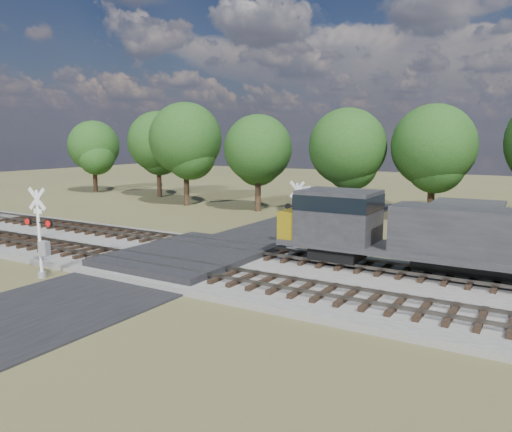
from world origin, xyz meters
The scene contains 10 objects.
ground centered at (0.00, 0.00, 0.00)m, with size 160.00×160.00×0.00m, color #4D4C29.
ballast_bed centered at (10.00, 0.50, 0.15)m, with size 140.00×10.00×0.30m, color gray.
road centered at (0.00, 0.00, 0.04)m, with size 7.00×60.00×0.08m, color black.
crossing_panel centered at (0.00, 0.50, 0.32)m, with size 7.00×9.00×0.62m, color #262628.
track_near centered at (3.12, -2.00, 0.41)m, with size 140.00×2.60×0.33m.
track_far centered at (3.12, 3.00, 0.41)m, with size 140.00×2.60×0.33m.
crossing_signal_near centered at (-4.12, -5.81, 1.85)m, with size 1.79×0.40×4.44m.
crossing_signal_far centered at (3.43, 6.39, 1.74)m, with size 1.69×0.39×4.19m.
equipment_shed centered at (12.35, 12.40, 1.42)m, with size 4.28×4.28×2.81m.
treeline centered at (8.47, 20.79, 6.44)m, with size 82.42×11.52×11.01m.
Camera 1 is at (16.87, -20.60, 6.73)m, focal length 35.00 mm.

